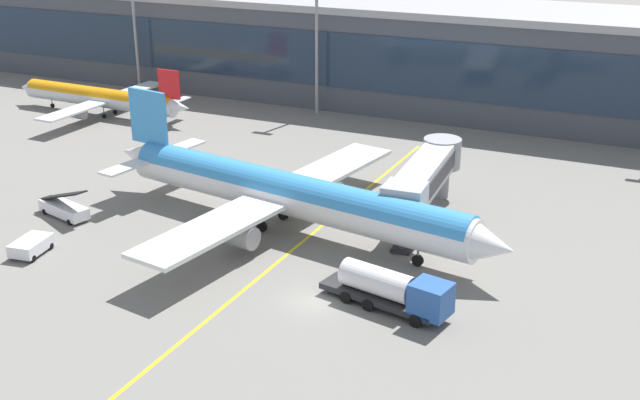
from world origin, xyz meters
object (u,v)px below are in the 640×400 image
object	(u,v)px
main_airliner	(289,194)
commuter_jet_near	(101,97)
belt_loader	(64,208)
pushback_tug	(32,245)
fuel_tanker	(393,290)

from	to	relation	value
main_airliner	commuter_jet_near	world-z (taller)	main_airliner
main_airliner	belt_loader	world-z (taller)	main_airliner
pushback_tug	commuter_jet_near	world-z (taller)	commuter_jet_near
main_airliner	commuter_jet_near	distance (m)	49.64
pushback_tug	commuter_jet_near	distance (m)	46.43
fuel_tanker	pushback_tug	size ratio (longest dim) A/B	2.70
main_airliner	belt_loader	distance (m)	22.72
main_airliner	fuel_tanker	xyz separation A→B (m)	(14.25, -10.35, -1.95)
pushback_tug	belt_loader	bearing A→B (deg)	112.46
main_airliner	fuel_tanker	distance (m)	17.72
fuel_tanker	main_airliner	bearing A→B (deg)	144.00
fuel_tanker	pushback_tug	xyz separation A→B (m)	(-32.62, -3.96, -0.90)
fuel_tanker	pushback_tug	bearing A→B (deg)	-173.08
pushback_tug	belt_loader	distance (m)	8.45
fuel_tanker	commuter_jet_near	xyz separation A→B (m)	(-57.03, 35.50, 0.88)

